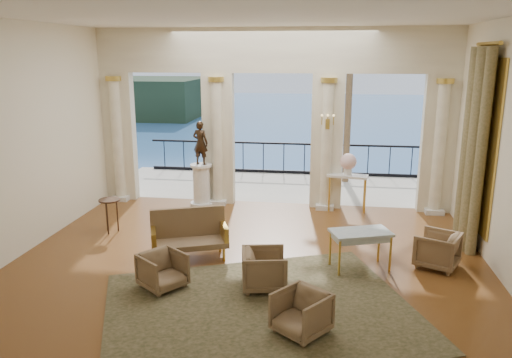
% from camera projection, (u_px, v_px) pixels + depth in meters
% --- Properties ---
extents(floor, '(9.00, 9.00, 0.00)m').
position_uv_depth(floor, '(248.00, 262.00, 9.51)').
color(floor, '#441D0A').
rests_on(floor, ground).
extents(room_walls, '(9.00, 9.00, 9.00)m').
position_uv_depth(room_walls, '(236.00, 119.00, 7.74)').
color(room_walls, white).
rests_on(room_walls, ground).
extents(arcade, '(9.00, 0.56, 4.50)m').
position_uv_depth(arcade, '(272.00, 106.00, 12.55)').
color(arcade, beige).
rests_on(arcade, ground).
extents(terrace, '(10.00, 3.60, 0.10)m').
position_uv_depth(terrace, '(279.00, 187.00, 15.09)').
color(terrace, '#B0A393').
rests_on(terrace, ground).
extents(balustrade, '(9.00, 0.06, 1.03)m').
position_uv_depth(balustrade, '(284.00, 161.00, 16.51)').
color(balustrade, black).
rests_on(balustrade, terrace).
extents(palm_tree, '(2.00, 2.00, 4.50)m').
position_uv_depth(palm_tree, '(351.00, 46.00, 14.57)').
color(palm_tree, '#4C3823').
rests_on(palm_tree, terrace).
extents(headland, '(22.00, 18.00, 6.00)m').
position_uv_depth(headland, '(135.00, 97.00, 81.60)').
color(headland, black).
rests_on(headland, sea).
extents(sea, '(160.00, 160.00, 0.00)m').
position_uv_depth(sea, '(318.00, 128.00, 68.56)').
color(sea, '#215890').
rests_on(sea, ground).
extents(curtain, '(0.33, 1.40, 4.09)m').
position_uv_depth(curtain, '(474.00, 150.00, 9.86)').
color(curtain, brown).
rests_on(curtain, ground).
extents(window_frame, '(0.04, 1.60, 3.40)m').
position_uv_depth(window_frame, '(484.00, 146.00, 9.82)').
color(window_frame, gold).
rests_on(window_frame, room_walls).
extents(wall_sconce, '(0.30, 0.11, 0.33)m').
position_uv_depth(wall_sconce, '(328.00, 123.00, 12.14)').
color(wall_sconce, gold).
rests_on(wall_sconce, arcade).
extents(rug, '(5.70, 5.12, 0.02)m').
position_uv_depth(rug, '(260.00, 310.00, 7.73)').
color(rug, '#2B3218').
rests_on(rug, ground).
extents(armchair_a, '(0.90, 0.91, 0.69)m').
position_uv_depth(armchair_a, '(163.00, 269.00, 8.41)').
color(armchair_a, '#41321E').
rests_on(armchair_a, ground).
extents(armchair_b, '(0.91, 0.90, 0.69)m').
position_uv_depth(armchair_b, '(301.00, 311.00, 7.03)').
color(armchair_b, '#41321E').
rests_on(armchair_b, ground).
extents(armchair_c, '(0.92, 0.94, 0.74)m').
position_uv_depth(armchair_c, '(437.00, 248.00, 9.24)').
color(armchair_c, '#41321E').
rests_on(armchair_c, ground).
extents(armchair_d, '(0.80, 0.84, 0.74)m').
position_uv_depth(armchair_d, '(264.00, 268.00, 8.38)').
color(armchair_d, '#41321E').
rests_on(armchair_d, ground).
extents(settee, '(1.57, 1.10, 0.96)m').
position_uv_depth(settee, '(189.00, 234.00, 9.65)').
color(settee, '#41321E').
rests_on(settee, ground).
extents(game_table, '(1.20, 0.91, 0.73)m').
position_uv_depth(game_table, '(361.00, 235.00, 9.08)').
color(game_table, '#95ABB7').
rests_on(game_table, ground).
extents(pedestal, '(0.60, 0.60, 1.10)m').
position_uv_depth(pedestal, '(202.00, 186.00, 12.99)').
color(pedestal, silver).
rests_on(pedestal, ground).
extents(statue, '(0.45, 0.34, 1.12)m').
position_uv_depth(statue, '(200.00, 143.00, 12.72)').
color(statue, black).
rests_on(statue, pedestal).
extents(console_table, '(1.04, 0.55, 0.94)m').
position_uv_depth(console_table, '(347.00, 181.00, 12.46)').
color(console_table, silver).
rests_on(console_table, ground).
extents(urn, '(0.41, 0.41, 0.54)m').
position_uv_depth(urn, '(348.00, 163.00, 12.35)').
color(urn, white).
rests_on(urn, console_table).
extents(side_table, '(0.47, 0.47, 0.76)m').
position_uv_depth(side_table, '(110.00, 204.00, 10.98)').
color(side_table, black).
rests_on(side_table, ground).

